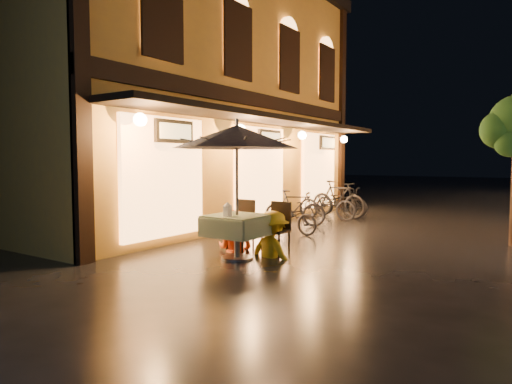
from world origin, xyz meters
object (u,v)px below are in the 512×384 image
Objects in this scene: person_orange at (235,211)px; person_yellow at (273,212)px; bicycle_0 at (289,217)px; table_lantern at (228,209)px; cafe_table at (237,226)px; patio_umbrella at (237,137)px.

person_yellow is at bearing 166.96° from person_orange.
table_lantern is at bearing -164.48° from bicycle_0.
patio_umbrella reaches higher than cafe_table.
patio_umbrella reaches higher than bicycle_0.
person_orange is at bearing 128.85° from patio_umbrella.
person_yellow is at bearing -152.23° from bicycle_0.
person_orange is at bearing 118.81° from table_lantern.
table_lantern is at bearing -90.00° from patio_umbrella.
patio_umbrella is at bearing -14.04° from cafe_table.
person_orange is at bearing 9.20° from person_yellow.
patio_umbrella is (0.00, -0.00, 1.56)m from cafe_table.
patio_umbrella is at bearing -163.51° from bicycle_0.
patio_umbrella is 1.26m from table_lantern.
patio_umbrella is at bearing 90.00° from table_lantern.
person_yellow is (0.41, 0.80, -0.11)m from table_lantern.
cafe_table is 0.40× the size of patio_umbrella.
person_yellow is 2.63m from bicycle_0.
bicycle_0 is (-0.14, 2.34, -0.37)m from person_orange.
person_orange is 0.88m from person_yellow.
person_orange is (-0.47, 0.58, -1.38)m from patio_umbrella.
cafe_table is 2.99m from bicycle_0.
table_lantern is 0.15× the size of person_yellow.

